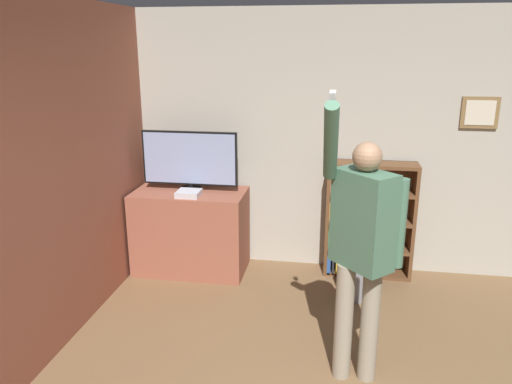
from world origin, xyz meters
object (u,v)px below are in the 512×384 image
game_console (189,193)px  bookshelf (362,219)px  waste_bin (357,276)px  person (362,243)px  television (190,160)px

game_console → bookshelf: size_ratio=0.19×
waste_bin → person: bearing=-92.3°
television → game_console: bearing=-78.9°
person → waste_bin: person is taller
waste_bin → game_console: bearing=174.4°
television → waste_bin: (1.73, -0.38, -0.98)m
game_console → waste_bin: 1.83m
game_console → television: bearing=101.1°
bookshelf → waste_bin: 0.66m
bookshelf → person: bearing=-93.0°
television → bookshelf: (1.77, 0.15, -0.60)m
bookshelf → waste_bin: bearing=-94.6°
television → person: bearing=-44.1°
television → person: size_ratio=0.48×
bookshelf → person: 1.84m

